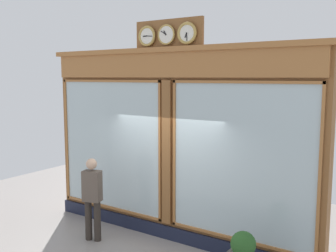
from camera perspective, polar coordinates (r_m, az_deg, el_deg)
shop_facade at (r=7.82m, az=0.52°, el=-2.67°), size 6.19×0.42×4.39m
pedestrian at (r=8.04m, az=-11.07°, el=-10.02°), size 0.41×0.31×1.69m
planter_shrub at (r=6.38m, az=11.00°, el=-16.67°), size 0.40×0.40×0.40m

